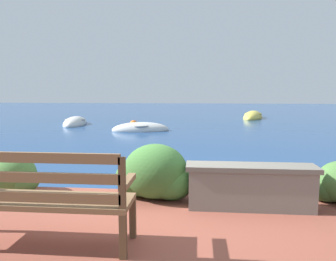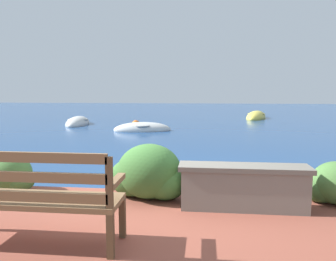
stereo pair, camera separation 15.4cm
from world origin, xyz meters
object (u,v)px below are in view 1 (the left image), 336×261
Objects in this scene: rowboat_mid at (75,123)px; mooring_buoy at (134,124)px; rowboat_far at (253,117)px; rowboat_nearest at (141,130)px; park_bench at (40,196)px.

mooring_buoy is at bearing 78.61° from rowboat_mid.
rowboat_nearest is at bearing 158.11° from rowboat_far.
rowboat_nearest is 4.35m from rowboat_mid.
rowboat_far is 7.97× the size of mooring_buoy.
park_bench reaches higher than mooring_buoy.
park_bench reaches higher than rowboat_nearest.
rowboat_mid reaches higher than mooring_buoy.
park_bench reaches higher than rowboat_far.
rowboat_mid is at bearing 114.52° from park_bench.
rowboat_far is (5.74, 6.94, 0.01)m from rowboat_nearest.
park_bench reaches higher than rowboat_mid.
mooring_buoy is at bearing 102.15° from park_bench.
mooring_buoy is at bearing -83.81° from rowboat_nearest.
rowboat_mid is 0.82× the size of rowboat_far.
rowboat_nearest reaches higher than mooring_buoy.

